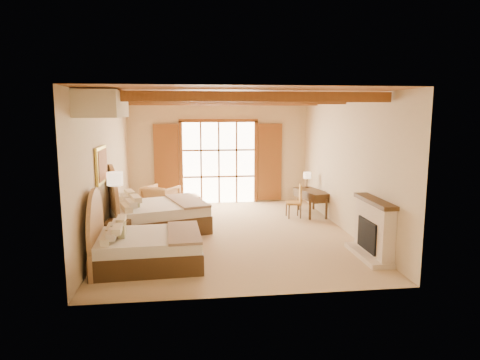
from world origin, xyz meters
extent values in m
plane|color=tan|center=(0.00, 0.00, 0.00)|extent=(7.00, 7.00, 0.00)
plane|color=beige|center=(0.00, 3.50, 1.60)|extent=(5.50, 0.00, 5.50)
plane|color=beige|center=(-2.75, 0.00, 1.60)|extent=(0.00, 7.00, 7.00)
plane|color=beige|center=(2.75, 0.00, 1.60)|extent=(0.00, 7.00, 7.00)
plane|color=#AB6B3A|center=(0.00, 0.00, 3.20)|extent=(7.00, 7.00, 0.00)
cube|color=white|center=(0.00, 3.46, 1.25)|extent=(2.20, 0.02, 2.50)
cube|color=brown|center=(-1.60, 3.43, 1.25)|extent=(0.75, 0.06, 2.40)
cube|color=brown|center=(1.60, 3.43, 1.25)|extent=(0.75, 0.06, 2.40)
cube|color=beige|center=(2.62, -2.00, 0.55)|extent=(0.25, 1.30, 1.10)
cube|color=black|center=(2.55, -2.00, 0.45)|extent=(0.18, 0.80, 0.60)
cube|color=beige|center=(2.53, -2.00, 0.05)|extent=(0.45, 1.40, 0.10)
cube|color=#432A16|center=(2.61, -2.00, 1.12)|extent=(0.30, 1.40, 0.08)
cube|color=gold|center=(-2.71, -0.75, 1.75)|extent=(0.05, 0.95, 0.75)
cube|color=tan|center=(-2.68, -0.75, 1.75)|extent=(0.02, 0.82, 0.62)
cube|color=beige|center=(-2.40, -2.00, 2.95)|extent=(0.70, 1.40, 0.45)
cube|color=#432A16|center=(-1.71, -1.92, 0.19)|extent=(2.01, 1.56, 0.38)
cube|color=white|center=(-1.71, -1.92, 0.48)|extent=(1.97, 1.53, 0.21)
cube|color=#92725D|center=(-1.05, -1.92, 0.60)|extent=(0.65, 1.52, 0.05)
cube|color=tan|center=(-2.16, -1.92, 0.70)|extent=(0.13, 0.40, 0.23)
cube|color=#432A16|center=(-1.70, 0.40, 0.21)|extent=(2.59, 2.24, 0.43)
cube|color=white|center=(-1.70, 0.40, 0.54)|extent=(2.54, 2.20, 0.23)
cube|color=#92725D|center=(-0.96, 0.40, 0.67)|extent=(1.14, 1.81, 0.05)
cube|color=tan|center=(-2.21, 0.40, 0.79)|extent=(0.26, 0.47, 0.26)
cube|color=#432A16|center=(-2.46, -0.86, 0.29)|extent=(0.59, 0.59, 0.58)
cylinder|color=#3C2A1D|center=(-2.50, -0.48, 0.01)|extent=(0.22, 0.22, 0.03)
cylinder|color=#3C2A1D|center=(-2.50, -0.48, 0.69)|extent=(0.04, 0.04, 1.33)
cylinder|color=#FFDEB2|center=(-2.50, -0.48, 1.42)|extent=(0.33, 0.33, 0.27)
imported|color=#B7844B|center=(-1.73, 2.31, 0.39)|extent=(1.14, 1.15, 0.78)
cube|color=#A87E49|center=(-0.99, 2.42, 0.22)|extent=(0.74, 0.74, 0.44)
cube|color=#432A16|center=(2.44, 1.58, 0.65)|extent=(0.80, 1.34, 0.04)
cube|color=#432A16|center=(2.44, 1.58, 0.53)|extent=(0.77, 1.30, 0.20)
cube|color=#9B6535|center=(1.85, 1.31, 0.40)|extent=(0.46, 0.46, 0.05)
cube|color=#9B6535|center=(2.03, 1.31, 0.66)|extent=(0.11, 0.40, 0.48)
cylinder|color=#3C2A1D|center=(2.43, 2.08, 0.68)|extent=(0.13, 0.13, 0.02)
cylinder|color=#3C2A1D|center=(2.43, 2.08, 0.84)|extent=(0.03, 0.03, 0.31)
cylinder|color=#FFDEB2|center=(2.43, 2.08, 1.02)|extent=(0.22, 0.22, 0.18)
camera|label=1|loc=(-0.96, -9.68, 2.83)|focal=32.00mm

